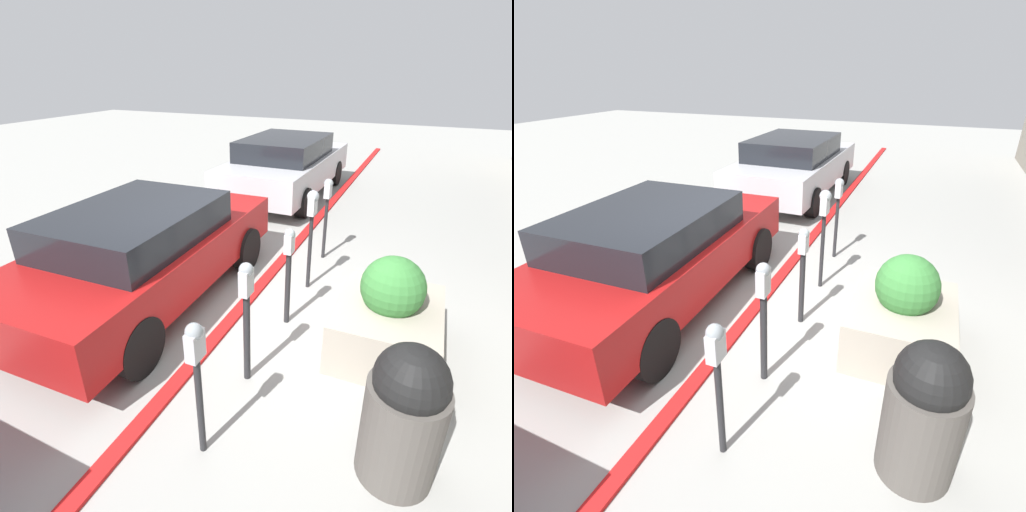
% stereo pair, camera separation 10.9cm
% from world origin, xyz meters
% --- Properties ---
extents(ground_plane, '(40.00, 40.00, 0.00)m').
position_xyz_m(ground_plane, '(0.00, 0.00, 0.00)').
color(ground_plane, '#999993').
extents(curb_strip, '(24.50, 0.16, 0.04)m').
position_xyz_m(curb_strip, '(0.00, 0.08, 0.02)').
color(curb_strip, red).
rests_on(curb_strip, ground_plane).
extents(parking_meter_nearest, '(0.16, 0.14, 1.28)m').
position_xyz_m(parking_meter_nearest, '(-2.01, -0.56, 0.91)').
color(parking_meter_nearest, '#232326').
rests_on(parking_meter_nearest, ground_plane).
extents(parking_meter_second, '(0.16, 0.14, 1.33)m').
position_xyz_m(parking_meter_second, '(-1.08, -0.54, 0.89)').
color(parking_meter_second, '#232326').
rests_on(parking_meter_second, ground_plane).
extents(parking_meter_middle, '(0.15, 0.13, 1.26)m').
position_xyz_m(parking_meter_middle, '(0.03, -0.57, 0.83)').
color(parking_meter_middle, '#232326').
rests_on(parking_meter_middle, ground_plane).
extents(parking_meter_fourth, '(0.19, 0.16, 1.45)m').
position_xyz_m(parking_meter_fourth, '(0.99, -0.55, 1.10)').
color(parking_meter_fourth, '#232326').
rests_on(parking_meter_fourth, ground_plane).
extents(parking_meter_farthest, '(0.17, 0.15, 1.35)m').
position_xyz_m(parking_meter_farthest, '(2.05, -0.50, 0.99)').
color(parking_meter_farthest, '#232326').
rests_on(parking_meter_farthest, ground_plane).
extents(planter_box, '(1.38, 1.10, 1.15)m').
position_xyz_m(planter_box, '(-0.03, -1.76, 0.43)').
color(planter_box, '#A39989').
rests_on(planter_box, ground_plane).
extents(parked_car_middle, '(4.27, 1.87, 1.36)m').
position_xyz_m(parked_car_middle, '(-0.18, 1.35, 0.74)').
color(parked_car_middle, maroon).
rests_on(parked_car_middle, ground_plane).
extents(parked_car_rear, '(4.54, 1.99, 1.42)m').
position_xyz_m(parked_car_rear, '(5.17, 1.31, 0.76)').
color(parked_car_rear, '#B7B7BC').
rests_on(parked_car_rear, ground_plane).
extents(trash_bin, '(0.59, 0.59, 1.21)m').
position_xyz_m(trash_bin, '(-1.57, -2.05, 0.60)').
color(trash_bin, '#514C47').
rests_on(trash_bin, ground_plane).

